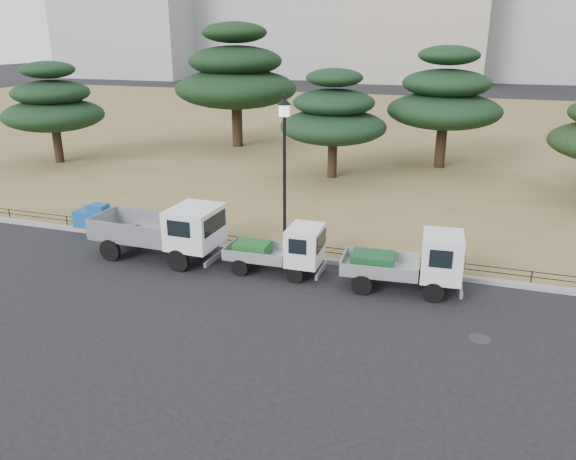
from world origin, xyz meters
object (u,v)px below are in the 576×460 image
(truck_large, at_px, (164,229))
(street_lamp, at_px, (284,150))
(tarp_pile, at_px, (96,217))
(truck_kei_front, at_px, (282,249))
(truck_kei_rear, at_px, (411,262))

(truck_large, distance_m, street_lamp, 5.12)
(truck_large, xyz_separation_m, tarp_pile, (-4.38, 1.92, -0.60))
(truck_kei_front, xyz_separation_m, tarp_pile, (-8.80, 1.81, -0.32))
(street_lamp, bearing_deg, truck_kei_front, -74.10)
(truck_kei_front, xyz_separation_m, street_lamp, (-0.47, 1.64, 3.03))
(truck_large, bearing_deg, tarp_pile, 157.81)
(truck_large, bearing_deg, truck_kei_front, 2.77)
(truck_kei_front, height_order, tarp_pile, truck_kei_front)
(truck_kei_front, distance_m, truck_kei_rear, 4.28)
(truck_kei_front, relative_size, truck_kei_rear, 0.87)
(tarp_pile, bearing_deg, truck_kei_front, -11.65)
(tarp_pile, bearing_deg, truck_large, -23.64)
(truck_large, height_order, street_lamp, street_lamp)
(street_lamp, bearing_deg, truck_large, -156.22)
(truck_large, relative_size, truck_kei_rear, 1.26)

